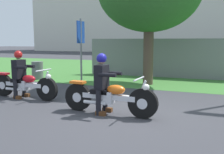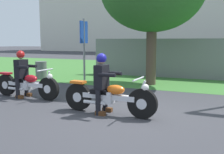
{
  "view_description": "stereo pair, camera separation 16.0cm",
  "coord_description": "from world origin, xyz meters",
  "px_view_note": "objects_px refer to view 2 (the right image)",
  "views": [
    {
      "loc": [
        2.06,
        -5.77,
        1.7
      ],
      "look_at": [
        -0.23,
        -0.09,
        0.85
      ],
      "focal_mm": 42.02,
      "sensor_mm": 36.0,
      "label": 1
    },
    {
      "loc": [
        2.21,
        -5.71,
        1.7
      ],
      "look_at": [
        -0.23,
        -0.09,
        0.85
      ],
      "focal_mm": 42.02,
      "sensor_mm": 36.0,
      "label": 2
    }
  ],
  "objects_px": {
    "motorcycle_lead": "(109,97)",
    "sign_banner": "(84,40)",
    "trash_can": "(41,70)",
    "rider_lead": "(102,79)",
    "rider_follow": "(22,70)",
    "motorcycle_follow": "(27,84)"
  },
  "relations": [
    {
      "from": "motorcycle_lead",
      "to": "sign_banner",
      "type": "xyz_separation_m",
      "value": [
        -2.98,
        4.14,
        1.32
      ]
    },
    {
      "from": "sign_banner",
      "to": "rider_lead",
      "type": "bearing_deg",
      "value": -55.74
    },
    {
      "from": "motorcycle_follow",
      "to": "trash_can",
      "type": "xyz_separation_m",
      "value": [
        -2.15,
        3.39,
        -0.01
      ]
    },
    {
      "from": "motorcycle_lead",
      "to": "trash_can",
      "type": "height_order",
      "value": "motorcycle_lead"
    },
    {
      "from": "rider_follow",
      "to": "sign_banner",
      "type": "relative_size",
      "value": 0.54
    },
    {
      "from": "motorcycle_lead",
      "to": "sign_banner",
      "type": "bearing_deg",
      "value": 127.67
    },
    {
      "from": "trash_can",
      "to": "sign_banner",
      "type": "relative_size",
      "value": 0.3
    },
    {
      "from": "rider_lead",
      "to": "motorcycle_lead",
      "type": "bearing_deg",
      "value": -0.78
    },
    {
      "from": "motorcycle_lead",
      "to": "trash_can",
      "type": "bearing_deg",
      "value": 143.78
    },
    {
      "from": "rider_lead",
      "to": "trash_can",
      "type": "distance_m",
      "value": 6.42
    },
    {
      "from": "motorcycle_follow",
      "to": "trash_can",
      "type": "height_order",
      "value": "motorcycle_follow"
    },
    {
      "from": "rider_follow",
      "to": "trash_can",
      "type": "relative_size",
      "value": 1.8
    },
    {
      "from": "rider_follow",
      "to": "trash_can",
      "type": "distance_m",
      "value": 3.94
    },
    {
      "from": "motorcycle_lead",
      "to": "motorcycle_follow",
      "type": "height_order",
      "value": "motorcycle_lead"
    },
    {
      "from": "motorcycle_follow",
      "to": "trash_can",
      "type": "bearing_deg",
      "value": 124.37
    },
    {
      "from": "motorcycle_lead",
      "to": "sign_banner",
      "type": "height_order",
      "value": "sign_banner"
    },
    {
      "from": "motorcycle_lead",
      "to": "sign_banner",
      "type": "relative_size",
      "value": 0.89
    },
    {
      "from": "motorcycle_lead",
      "to": "rider_lead",
      "type": "bearing_deg",
      "value": 179.22
    },
    {
      "from": "motorcycle_follow",
      "to": "rider_follow",
      "type": "height_order",
      "value": "rider_follow"
    },
    {
      "from": "rider_lead",
      "to": "rider_follow",
      "type": "relative_size",
      "value": 1.0
    },
    {
      "from": "motorcycle_lead",
      "to": "rider_follow",
      "type": "height_order",
      "value": "rider_follow"
    },
    {
      "from": "motorcycle_follow",
      "to": "rider_follow",
      "type": "distance_m",
      "value": 0.46
    }
  ]
}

